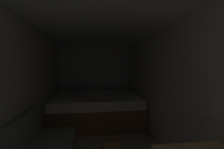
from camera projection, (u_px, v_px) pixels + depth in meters
wall_back at (95, 77)px, 5.40m from camera, size 2.37×0.05×2.12m
wall_left at (25, 90)px, 2.52m from camera, size 0.05×5.46×2.12m
wall_right at (166, 88)px, 2.83m from camera, size 0.05×5.46×2.12m
ceiling_slab at (99, 22)px, 2.62m from camera, size 2.37×5.46×0.05m
bed at (96, 106)px, 4.37m from camera, size 2.15×2.04×0.84m
wicker_basket at (111, 145)px, 2.73m from camera, size 0.28×0.28×0.22m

